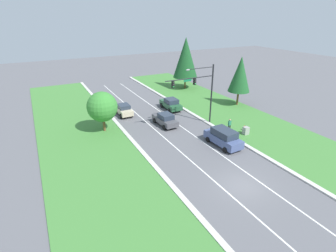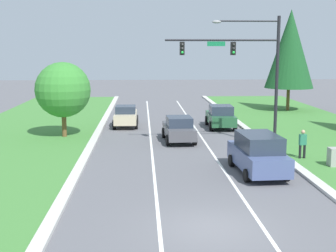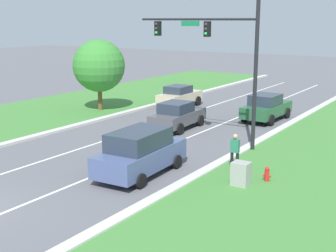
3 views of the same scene
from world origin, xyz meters
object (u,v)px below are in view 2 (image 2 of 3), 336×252
at_px(slate_blue_suv, 258,153).
at_px(conifer_far_right_tree, 290,49).
at_px(utility_cabinet, 335,158).
at_px(oak_near_left_tree, 63,90).
at_px(pedestrian, 303,143).
at_px(forest_sedan, 221,116).
at_px(graphite_sedan, 179,129).
at_px(champagne_sedan, 126,116).
at_px(traffic_signal_mast, 246,62).

relative_size(slate_blue_suv, conifer_far_right_tree, 0.50).
distance_m(utility_cabinet, oak_near_left_tree, 18.33).
relative_size(utility_cabinet, pedestrian, 0.62).
relative_size(forest_sedan, oak_near_left_tree, 0.88).
relative_size(slate_blue_suv, utility_cabinet, 4.75).
distance_m(oak_near_left_tree, conifer_far_right_tree, 24.19).
height_order(slate_blue_suv, conifer_far_right_tree, conifer_far_right_tree).
height_order(graphite_sedan, oak_near_left_tree, oak_near_left_tree).
xyz_separation_m(champagne_sedan, forest_sedan, (7.48, -1.03, 0.03)).
xyz_separation_m(graphite_sedan, forest_sedan, (3.72, 5.34, 0.05)).
bearing_deg(conifer_far_right_tree, pedestrian, -105.24).
distance_m(slate_blue_suv, champagne_sedan, 16.35).
distance_m(champagne_sedan, forest_sedan, 7.55).
bearing_deg(graphite_sedan, slate_blue_suv, -71.33).
bearing_deg(champagne_sedan, forest_sedan, -7.55).
bearing_deg(champagne_sedan, oak_near_left_tree, -132.20).
bearing_deg(conifer_far_right_tree, utility_cabinet, -101.30).
height_order(traffic_signal_mast, oak_near_left_tree, traffic_signal_mast).
relative_size(oak_near_left_tree, conifer_far_right_tree, 0.53).
bearing_deg(oak_near_left_tree, champagne_sedan, 47.51).
xyz_separation_m(forest_sedan, utility_cabinet, (3.93, -12.77, -0.38)).
distance_m(traffic_signal_mast, conifer_far_right_tree, 19.07).
height_order(pedestrian, oak_near_left_tree, oak_near_left_tree).
xyz_separation_m(graphite_sedan, champagne_sedan, (-3.76, 6.37, 0.01)).
height_order(graphite_sedan, pedestrian, graphite_sedan).
bearing_deg(slate_blue_suv, conifer_far_right_tree, 66.40).
xyz_separation_m(utility_cabinet, conifer_far_right_tree, (4.50, 22.50, 5.63)).
xyz_separation_m(traffic_signal_mast, champagne_sedan, (-7.73, 8.51, -4.51)).
height_order(graphite_sedan, utility_cabinet, graphite_sedan).
bearing_deg(utility_cabinet, graphite_sedan, 135.82).
distance_m(traffic_signal_mast, pedestrian, 6.18).
bearing_deg(graphite_sedan, traffic_signal_mast, -31.08).
distance_m(traffic_signal_mast, oak_near_left_tree, 12.69).
distance_m(traffic_signal_mast, slate_blue_suv, 7.65).
distance_m(slate_blue_suv, forest_sedan, 13.73).
bearing_deg(conifer_far_right_tree, traffic_signal_mast, -115.41).
bearing_deg(conifer_far_right_tree, slate_blue_suv, -110.68).
bearing_deg(graphite_sedan, pedestrian, -43.47).
bearing_deg(conifer_far_right_tree, champagne_sedan, -151.33).
bearing_deg(oak_near_left_tree, utility_cabinet, -30.80).
bearing_deg(slate_blue_suv, champagne_sedan, 112.64).
xyz_separation_m(utility_cabinet, pedestrian, (-1.13, 1.83, 0.42)).
distance_m(pedestrian, conifer_far_right_tree, 22.05).
bearing_deg(pedestrian, conifer_far_right_tree, -110.92).
distance_m(slate_blue_suv, utility_cabinet, 4.49).
height_order(traffic_signal_mast, graphite_sedan, traffic_signal_mast).
xyz_separation_m(forest_sedan, conifer_far_right_tree, (8.43, 9.73, 5.25)).
bearing_deg(oak_near_left_tree, graphite_sedan, -13.11).
bearing_deg(slate_blue_suv, utility_cabinet, 9.38).
xyz_separation_m(traffic_signal_mast, graphite_sedan, (-3.97, 2.14, -4.52)).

